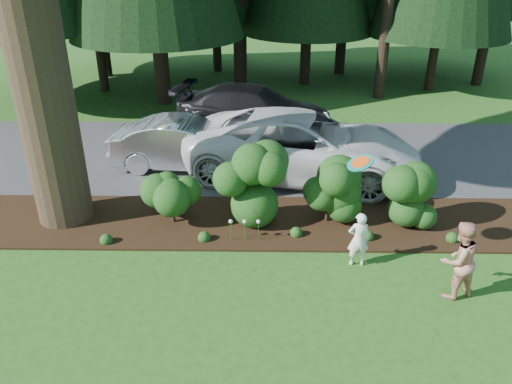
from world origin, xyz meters
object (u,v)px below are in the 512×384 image
child (359,239)px  frisbee (360,163)px  car_silver_wagon (188,144)px  car_white_suv (303,145)px  adult (459,260)px  car_dark_suv (255,110)px

child → frisbee: size_ratio=2.35×
car_silver_wagon → frisbee: size_ratio=8.54×
frisbee → car_white_suv: bearing=99.0°
adult → child: bearing=-50.6°
car_silver_wagon → child: 6.33m
car_silver_wagon → frisbee: bearing=-136.9°
frisbee → adult: bearing=-27.1°
car_white_suv → car_dark_suv: 3.82m
car_silver_wagon → car_dark_suv: size_ratio=0.80×
adult → frisbee: bearing=-47.0°
car_dark_suv → car_silver_wagon: bearing=161.7°
car_silver_wagon → car_dark_suv: bearing=-27.1°
car_white_suv → frisbee: size_ratio=12.58×
car_dark_suv → frisbee: bearing=-152.2°
car_silver_wagon → frisbee: 6.48m
car_white_suv → frisbee: frisbee is taller
car_white_suv → child: bearing=-158.0°
car_silver_wagon → car_white_suv: 3.30m
car_white_suv → adult: size_ratio=4.13×
adult → car_white_suv: bearing=-85.0°
car_white_suv → frisbee: bearing=-159.8°
car_white_suv → frisbee: 4.66m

